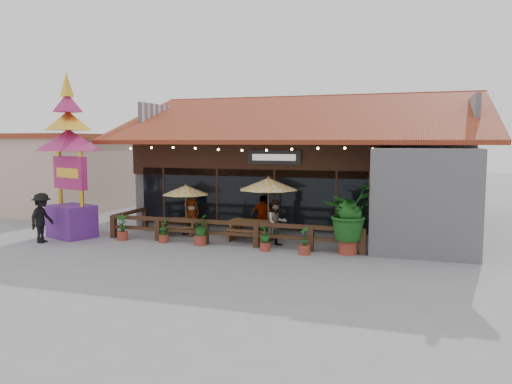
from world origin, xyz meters
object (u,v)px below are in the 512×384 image
(picnic_table_right, at_px, (251,227))
(pedestrian, at_px, (42,218))
(umbrella_left, at_px, (186,190))
(thai_sign_tower, at_px, (69,144))
(picnic_table_left, at_px, (178,224))
(tropical_plant, at_px, (349,214))
(umbrella_right, at_px, (268,184))

(picnic_table_right, xyz_separation_m, pedestrian, (-7.37, -2.91, 0.42))
(umbrella_left, relative_size, thai_sign_tower, 0.30)
(picnic_table_left, relative_size, tropical_plant, 0.71)
(umbrella_right, height_order, picnic_table_right, umbrella_right)
(tropical_plant, bearing_deg, pedestrian, -171.45)
(umbrella_right, bearing_deg, picnic_table_left, -178.21)
(picnic_table_right, xyz_separation_m, tropical_plant, (3.93, -1.22, 0.86))
(picnic_table_left, distance_m, tropical_plant, 7.31)
(umbrella_left, distance_m, tropical_plant, 7.04)
(tropical_plant, distance_m, pedestrian, 11.43)
(picnic_table_right, relative_size, tropical_plant, 0.71)
(picnic_table_left, xyz_separation_m, thai_sign_tower, (-3.82, -1.77, 3.26))
(picnic_table_left, distance_m, pedestrian, 5.17)
(umbrella_right, distance_m, pedestrian, 8.69)
(picnic_table_right, bearing_deg, thai_sign_tower, -166.69)
(umbrella_left, relative_size, picnic_table_right, 1.22)
(thai_sign_tower, relative_size, pedestrian, 3.70)
(umbrella_left, height_order, picnic_table_left, umbrella_left)
(thai_sign_tower, bearing_deg, pedestrian, -105.67)
(picnic_table_left, height_order, pedestrian, pedestrian)
(thai_sign_tower, height_order, tropical_plant, thai_sign_tower)
(picnic_table_right, bearing_deg, umbrella_right, 19.65)
(umbrella_left, xyz_separation_m, picnic_table_left, (-0.27, -0.21, -1.38))
(pedestrian, bearing_deg, picnic_table_left, -60.88)
(umbrella_right, distance_m, thai_sign_tower, 8.03)
(thai_sign_tower, bearing_deg, picnic_table_left, 24.88)
(picnic_table_right, distance_m, tropical_plant, 4.20)
(picnic_table_left, distance_m, picnic_table_right, 3.20)
(umbrella_left, xyz_separation_m, thai_sign_tower, (-4.09, -1.98, 1.88))
(picnic_table_left, relative_size, thai_sign_tower, 0.24)
(umbrella_left, xyz_separation_m, tropical_plant, (6.85, -1.54, -0.45))
(picnic_table_right, relative_size, thai_sign_tower, 0.25)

